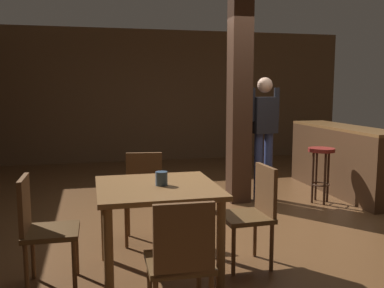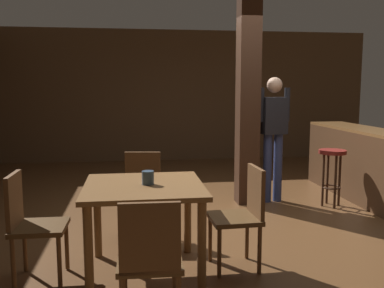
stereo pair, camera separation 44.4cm
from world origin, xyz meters
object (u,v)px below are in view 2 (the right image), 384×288
bar_stool_near (332,164)px  chair_west (30,221)px  chair_north (142,191)px  standing_person (273,130)px  bar_counter (354,162)px  dining_table (144,199)px  napkin_cup (148,178)px  chair_east (243,212)px  chair_south (150,258)px

bar_stool_near → chair_west: bearing=-152.8°
chair_north → chair_west: size_ratio=1.00×
standing_person → bar_counter: size_ratio=0.76×
chair_west → dining_table: bearing=0.5°
napkin_cup → standing_person: 2.78m
chair_north → chair_east: 1.24m
standing_person → bar_stool_near: size_ratio=2.26×
chair_south → standing_person: standing_person is taller
dining_table → bar_counter: bar_counter is taller
chair_north → bar_stool_near: size_ratio=1.17×
chair_south → napkin_cup: size_ratio=7.74×
chair_north → chair_west: (-0.92, -0.91, 0.00)m
chair_south → bar_stool_near: size_ratio=1.17×
chair_south → bar_stool_near: chair_south is taller
chair_west → napkin_cup: bearing=-0.1°
dining_table → bar_counter: size_ratio=0.44×
chair_south → chair_north: same height
chair_south → standing_person: (1.82, 3.00, 0.50)m
chair_west → bar_counter: bar_counter is taller
napkin_cup → bar_counter: size_ratio=0.05×
chair_east → dining_table: bearing=-179.6°
bar_stool_near → dining_table: bearing=-145.1°
chair_south → chair_west: 1.29m
chair_south → napkin_cup: (0.03, 0.89, 0.33)m
dining_table → chair_north: size_ratio=1.11×
chair_west → bar_stool_near: (3.46, 1.78, 0.07)m
chair_north → napkin_cup: size_ratio=7.74×
napkin_cup → bar_stool_near: 3.08m
chair_north → bar_stool_near: (2.54, 0.87, 0.07)m
bar_counter → bar_stool_near: 0.71m
standing_person → bar_counter: standing_person is taller
chair_south → chair_west: (-0.93, 0.89, 0.00)m
chair_east → bar_counter: 3.14m
chair_south → bar_stool_near: (2.53, 2.67, 0.07)m
chair_south → napkin_cup: chair_south is taller
chair_north → standing_person: size_ratio=0.52×
chair_south → bar_stool_near: 3.68m
bar_counter → napkin_cup: bearing=-144.0°
chair_west → bar_counter: 4.59m
dining_table → napkin_cup: napkin_cup is taller
dining_table → chair_west: bearing=-179.5°
chair_north → standing_person: (1.83, 1.20, 0.50)m
chair_south → standing_person: bearing=58.7°
chair_west → chair_east: bearing=0.5°
napkin_cup → chair_east: bearing=1.0°
dining_table → napkin_cup: bearing=-14.8°
chair_east → bar_stool_near: 2.44m
napkin_cup → bar_stool_near: (2.50, 1.78, -0.26)m
bar_counter → bar_stool_near: (-0.55, -0.44, 0.06)m
napkin_cup → standing_person: (1.80, 2.11, 0.17)m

